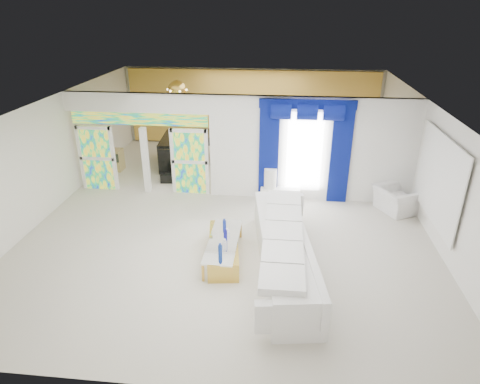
# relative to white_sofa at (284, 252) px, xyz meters

# --- Properties ---
(floor) EXTENTS (12.00, 12.00, 0.00)m
(floor) POSITION_rel_white_sofa_xyz_m (-1.40, 2.71, -0.42)
(floor) COLOR #B7AF9E
(floor) RESTS_ON ground
(dividing_wall) EXTENTS (5.70, 0.18, 3.00)m
(dividing_wall) POSITION_rel_white_sofa_xyz_m (0.75, 3.71, 1.08)
(dividing_wall) COLOR white
(dividing_wall) RESTS_ON ground
(dividing_header) EXTENTS (4.30, 0.18, 0.55)m
(dividing_header) POSITION_rel_white_sofa_xyz_m (-4.25, 3.71, 2.30)
(dividing_header) COLOR white
(dividing_header) RESTS_ON dividing_wall
(stained_panel_left) EXTENTS (0.95, 0.04, 2.00)m
(stained_panel_left) POSITION_rel_white_sofa_xyz_m (-5.68, 3.71, 0.58)
(stained_panel_left) COLOR #994C3F
(stained_panel_left) RESTS_ON ground
(stained_panel_right) EXTENTS (0.95, 0.04, 2.00)m
(stained_panel_right) POSITION_rel_white_sofa_xyz_m (-2.83, 3.71, 0.58)
(stained_panel_right) COLOR #994C3F
(stained_panel_right) RESTS_ON ground
(stained_transom) EXTENTS (4.00, 0.05, 0.35)m
(stained_transom) POSITION_rel_white_sofa_xyz_m (-4.25, 3.71, 1.83)
(stained_transom) COLOR #994C3F
(stained_transom) RESTS_ON dividing_header
(window_pane) EXTENTS (1.00, 0.02, 2.30)m
(window_pane) POSITION_rel_white_sofa_xyz_m (0.50, 3.61, 1.03)
(window_pane) COLOR white
(window_pane) RESTS_ON dividing_wall
(blue_drape_left) EXTENTS (0.55, 0.10, 2.80)m
(blue_drape_left) POSITION_rel_white_sofa_xyz_m (-0.50, 3.58, 0.98)
(blue_drape_left) COLOR #031348
(blue_drape_left) RESTS_ON ground
(blue_drape_right) EXTENTS (0.55, 0.10, 2.80)m
(blue_drape_right) POSITION_rel_white_sofa_xyz_m (1.50, 3.58, 0.98)
(blue_drape_right) COLOR #031348
(blue_drape_right) RESTS_ON ground
(blue_pelmet) EXTENTS (2.60, 0.12, 0.25)m
(blue_pelmet) POSITION_rel_white_sofa_xyz_m (0.50, 3.58, 2.40)
(blue_pelmet) COLOR #031348
(blue_pelmet) RESTS_ON dividing_wall
(wall_mirror) EXTENTS (0.04, 2.70, 1.90)m
(wall_mirror) POSITION_rel_white_sofa_xyz_m (3.54, 1.71, 1.13)
(wall_mirror) COLOR white
(wall_mirror) RESTS_ON ground
(gold_curtains) EXTENTS (9.70, 0.12, 2.90)m
(gold_curtains) POSITION_rel_white_sofa_xyz_m (-1.40, 8.61, 1.08)
(gold_curtains) COLOR gold
(gold_curtains) RESTS_ON ground
(white_sofa) EXTENTS (1.55, 4.52, 0.84)m
(white_sofa) POSITION_rel_white_sofa_xyz_m (0.00, 0.00, 0.00)
(white_sofa) COLOR silver
(white_sofa) RESTS_ON ground
(coffee_table) EXTENTS (0.92, 2.03, 0.43)m
(coffee_table) POSITION_rel_white_sofa_xyz_m (-1.35, 0.30, -0.20)
(coffee_table) COLOR gold
(coffee_table) RESTS_ON ground
(console_table) EXTENTS (1.15, 0.38, 0.38)m
(console_table) POSITION_rel_white_sofa_xyz_m (-0.13, 3.48, -0.23)
(console_table) COLOR white
(console_table) RESTS_ON ground
(table_lamp) EXTENTS (0.36, 0.36, 0.58)m
(table_lamp) POSITION_rel_white_sofa_xyz_m (-0.43, 3.48, 0.25)
(table_lamp) COLOR silver
(table_lamp) RESTS_ON console_table
(armchair) EXTENTS (1.32, 1.38, 0.69)m
(armchair) POSITION_rel_white_sofa_xyz_m (3.05, 3.10, -0.08)
(armchair) COLOR silver
(armchair) RESTS_ON ground
(grand_piano) EXTENTS (1.69, 2.12, 1.00)m
(grand_piano) POSITION_rel_white_sofa_xyz_m (-3.56, 6.08, 0.08)
(grand_piano) COLOR black
(grand_piano) RESTS_ON ground
(piano_bench) EXTENTS (0.86, 0.40, 0.28)m
(piano_bench) POSITION_rel_white_sofa_xyz_m (-3.56, 4.48, -0.28)
(piano_bench) COLOR black
(piano_bench) RESTS_ON ground
(tv_console) EXTENTS (0.53, 0.48, 0.74)m
(tv_console) POSITION_rel_white_sofa_xyz_m (-5.83, 5.31, -0.05)
(tv_console) COLOR tan
(tv_console) RESTS_ON ground
(chandelier) EXTENTS (0.60, 0.60, 0.60)m
(chandelier) POSITION_rel_white_sofa_xyz_m (-3.70, 6.11, 2.23)
(chandelier) COLOR gold
(chandelier) RESTS_ON ceiling
(decanters) EXTENTS (0.22, 1.26, 0.27)m
(decanters) POSITION_rel_white_sofa_xyz_m (-1.32, 0.26, 0.11)
(decanters) COLOR white
(decanters) RESTS_ON coffee_table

